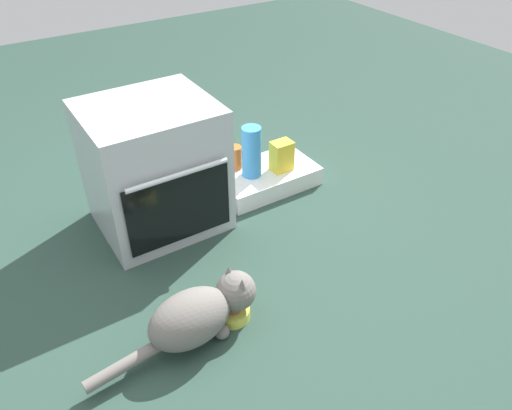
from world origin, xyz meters
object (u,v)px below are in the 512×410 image
Objects in this scene: pantry_cabinet at (266,177)px; sauce_jar at (235,158)px; oven at (155,168)px; cat at (199,313)px; food_bowl at (233,312)px; water_bottle at (251,152)px; snack_bag at (282,156)px.

pantry_cabinet is 4.20× the size of sauce_jar.
oven is 0.85m from cat.
pantry_cabinet is at bearing 48.93° from food_bowl.
sauce_jar is at bearing 110.73° from water_bottle.
food_bowl is at bearing -91.16° from oven.
sauce_jar is at bearing 144.02° from snack_bag.
food_bowl is (-0.68, -0.78, -0.02)m from pantry_cabinet.
oven reaches higher than snack_bag.
food_bowl is (-0.02, -0.79, -0.30)m from oven.
sauce_jar is at bearing 47.56° from cat.
food_bowl is 1.05m from sauce_jar.
sauce_jar is at bearing 10.27° from oven.
sauce_jar is (-0.22, 0.16, -0.02)m from snack_bag.
oven is at bearing 178.06° from water_bottle.
snack_bag is at bearing -35.98° from sauce_jar.
food_bowl is at bearing -121.13° from sauce_jar.
oven reaches higher than pantry_cabinet.
water_bottle is (0.74, 0.79, 0.13)m from cat.
cat is 1.18m from snack_bag.
snack_bag is 0.60× the size of water_bottle.
water_bottle is at bearing -1.94° from oven.
snack_bag is 1.29× the size of sauce_jar.
pantry_cabinet is 0.17m from snack_bag.
sauce_jar is (0.54, 0.89, 0.15)m from food_bowl.
sauce_jar reaches higher than cat.
cat is at bearing -127.68° from sauce_jar.
snack_bag is (0.08, -0.05, 0.15)m from pantry_cabinet.
snack_bag is at bearing 34.32° from cat.
water_bottle is at bearing 53.22° from food_bowl.
pantry_cabinet is (0.66, -0.01, -0.28)m from oven.
water_bottle is at bearing 42.08° from cat.
oven is at bearing 88.84° from food_bowl.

